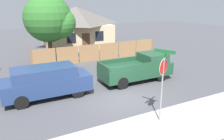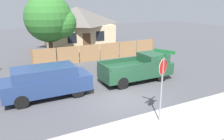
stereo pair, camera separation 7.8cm
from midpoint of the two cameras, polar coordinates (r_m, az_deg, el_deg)
The scene contains 8 objects.
ground_plane at distance 12.65m, azimuth 2.58°, elevation -7.53°, with size 80.00×80.00×0.00m, color #47474C.
sidewalk_strip at distance 10.07m, azimuth 13.14°, elevation -15.02°, with size 36.00×3.20×0.01m.
wooden_fence at distance 20.75m, azimuth -3.41°, elevation 4.72°, with size 12.41×0.12×1.67m.
house at distance 27.40m, azimuth -9.27°, elevation 11.24°, with size 7.97×6.52×4.80m.
oak_tree at distance 20.26m, azimuth -15.87°, elevation 12.59°, with size 4.37×4.16×6.04m.
red_suv at distance 13.01m, azimuth -16.90°, elevation -2.81°, with size 4.91×1.87×1.85m.
orange_pickup at distance 15.31m, azimuth 6.77°, elevation 0.51°, with size 5.09×1.96×1.85m.
stop_sign at distance 9.82m, azimuth 12.94°, elevation -0.82°, with size 1.00×0.90×3.39m.
Camera 1 is at (-5.78, -9.92, 5.33)m, focal length 35.00 mm.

